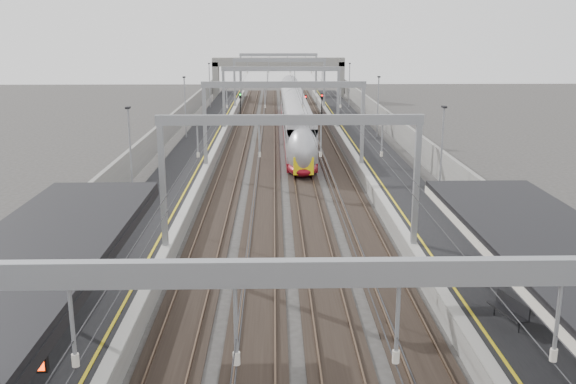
{
  "coord_description": "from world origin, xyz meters",
  "views": [
    {
      "loc": [
        -0.77,
        -8.88,
        11.65
      ],
      "look_at": [
        0.0,
        26.68,
        2.55
      ],
      "focal_mm": 40.0,
      "sensor_mm": 36.0,
      "label": 1
    }
  ],
  "objects_px": {
    "signal_green": "(240,101)",
    "bench": "(510,308)",
    "overbridge": "(279,67)",
    "train": "(295,119)"
  },
  "relations": [
    {
      "from": "overbridge",
      "to": "train",
      "type": "bearing_deg",
      "value": -87.78
    },
    {
      "from": "bench",
      "to": "train",
      "type": "bearing_deg",
      "value": 97.54
    },
    {
      "from": "overbridge",
      "to": "bench",
      "type": "relative_size",
      "value": 10.98
    },
    {
      "from": "signal_green",
      "to": "bench",
      "type": "bearing_deg",
      "value": -78.17
    },
    {
      "from": "bench",
      "to": "overbridge",
      "type": "bearing_deg",
      "value": 95.2
    },
    {
      "from": "overbridge",
      "to": "train",
      "type": "height_order",
      "value": "overbridge"
    },
    {
      "from": "train",
      "to": "signal_green",
      "type": "xyz_separation_m",
      "value": [
        -6.7,
        14.15,
        0.44
      ]
    },
    {
      "from": "train",
      "to": "bench",
      "type": "distance_m",
      "value": 48.95
    },
    {
      "from": "overbridge",
      "to": "bench",
      "type": "xyz_separation_m",
      "value": [
        7.93,
        -87.16,
        -3.71
      ]
    },
    {
      "from": "overbridge",
      "to": "bench",
      "type": "height_order",
      "value": "overbridge"
    }
  ]
}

